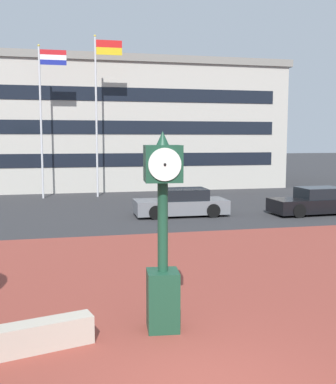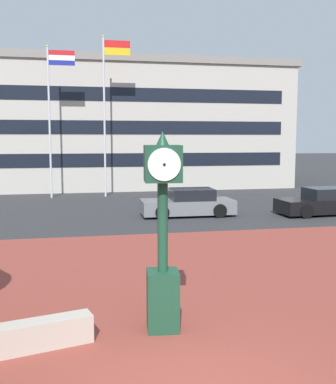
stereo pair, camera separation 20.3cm
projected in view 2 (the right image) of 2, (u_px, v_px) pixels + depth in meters
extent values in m
cube|color=brown|center=(156.00, 305.00, 10.07)|extent=(44.00, 15.14, 0.01)
cube|color=#19422D|center=(163.00, 300.00, 8.76)|extent=(0.64, 0.64, 1.14)
cylinder|color=#19422D|center=(163.00, 227.00, 8.60)|extent=(0.19, 0.19, 1.68)
cube|color=#19422D|center=(163.00, 163.00, 8.47)|extent=(0.73, 0.73, 0.67)
cylinder|color=white|center=(161.00, 162.00, 8.81)|extent=(0.58, 0.09, 0.58)
sphere|color=black|center=(161.00, 162.00, 8.83)|extent=(0.05, 0.05, 0.05)
cylinder|color=white|center=(164.00, 164.00, 8.12)|extent=(0.58, 0.09, 0.58)
sphere|color=black|center=(164.00, 165.00, 8.10)|extent=(0.05, 0.05, 0.05)
cone|color=#19422D|center=(163.00, 138.00, 8.41)|extent=(0.23, 0.23, 0.25)
cube|color=black|center=(323.00, 205.00, 22.14)|extent=(4.45, 1.89, 0.64)
cube|color=black|center=(328.00, 194.00, 22.12)|extent=(2.07, 1.55, 0.56)
cylinder|color=black|center=(306.00, 211.00, 21.06)|extent=(0.65, 0.25, 0.64)
cylinder|color=black|center=(289.00, 206.00, 22.60)|extent=(0.65, 0.25, 0.64)
cube|color=slate|center=(187.00, 206.00, 21.79)|extent=(4.36, 1.83, 0.64)
cube|color=black|center=(192.00, 194.00, 21.76)|extent=(2.02, 1.54, 0.56)
cylinder|color=black|center=(162.00, 212.00, 20.76)|extent=(0.64, 0.23, 0.64)
cylinder|color=black|center=(156.00, 207.00, 22.36)|extent=(0.64, 0.23, 0.64)
cylinder|color=black|center=(220.00, 211.00, 21.24)|extent=(0.64, 0.23, 0.64)
cylinder|color=black|center=(210.00, 206.00, 22.84)|extent=(0.64, 0.23, 0.64)
cylinder|color=silver|center=(50.00, 124.00, 27.87)|extent=(0.12, 0.12, 8.98)
sphere|color=gold|center=(47.00, 46.00, 27.35)|extent=(0.14, 0.14, 0.14)
cube|color=red|center=(62.00, 53.00, 27.55)|extent=(1.52, 0.02, 0.29)
cube|color=white|center=(62.00, 58.00, 27.58)|extent=(1.52, 0.02, 0.29)
cube|color=navy|center=(62.00, 63.00, 27.62)|extent=(1.52, 0.02, 0.29)
cylinder|color=silver|center=(104.00, 118.00, 28.47)|extent=(0.12, 0.12, 9.68)
sphere|color=gold|center=(103.00, 36.00, 27.91)|extent=(0.14, 0.14, 0.14)
cube|color=red|center=(117.00, 44.00, 28.13)|extent=(1.56, 0.02, 0.44)
cube|color=gold|center=(117.00, 52.00, 28.18)|extent=(1.56, 0.02, 0.44)
cube|color=#B2ADA3|center=(119.00, 130.00, 38.37)|extent=(24.27, 14.91, 8.72)
cube|color=gray|center=(118.00, 73.00, 37.84)|extent=(24.75, 15.21, 0.50)
cube|color=black|center=(130.00, 160.00, 31.34)|extent=(21.84, 0.04, 0.90)
cube|color=black|center=(129.00, 127.00, 31.09)|extent=(21.84, 0.04, 0.90)
cube|color=black|center=(129.00, 94.00, 30.84)|extent=(21.84, 0.04, 0.90)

